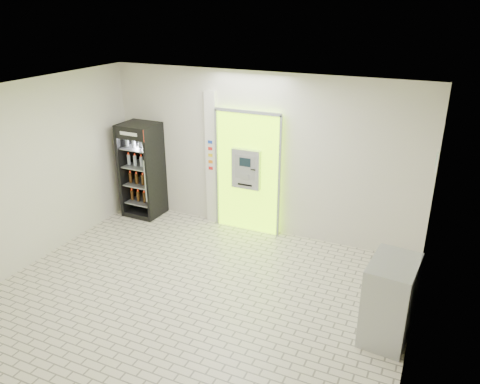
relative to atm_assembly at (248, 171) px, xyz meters
The scene contains 7 objects.
ground 2.69m from the atm_assembly, 85.26° to the right, with size 6.00×6.00×0.00m, color beige.
room_shell 2.51m from the atm_assembly, 85.26° to the right, with size 6.00×6.00×6.00m.
atm_assembly is the anchor object (origin of this frame).
pillar 0.79m from the atm_assembly, behind, with size 0.22×0.11×2.60m.
beverage_cooler 2.25m from the atm_assembly, behind, with size 0.73×0.69×1.91m.
steel_cabinet 3.68m from the atm_assembly, 36.56° to the right, with size 0.64×0.88×1.11m.
exit_sign 3.48m from the atm_assembly, 17.65° to the right, with size 0.02×0.22×0.26m.
Camera 1 is at (3.03, -5.10, 4.10)m, focal length 35.00 mm.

